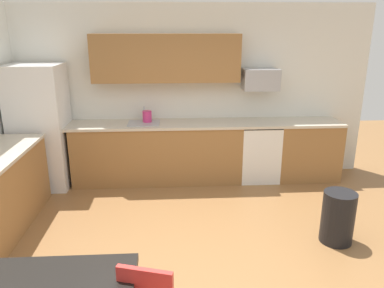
{
  "coord_description": "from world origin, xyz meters",
  "views": [
    {
      "loc": [
        -0.26,
        -3.25,
        2.33
      ],
      "look_at": [
        0.0,
        1.0,
        1.0
      ],
      "focal_mm": 34.87,
      "sensor_mm": 36.0,
      "label": 1
    }
  ],
  "objects": [
    {
      "name": "ground_plane",
      "position": [
        0.0,
        0.0,
        0.0
      ],
      "size": [
        12.0,
        12.0,
        0.0
      ],
      "primitive_type": "plane",
      "color": "olive"
    },
    {
      "name": "wall_back",
      "position": [
        0.0,
        2.65,
        1.35
      ],
      "size": [
        5.8,
        0.1,
        2.7
      ],
      "primitive_type": "cube",
      "color": "silver",
      "rests_on": "ground"
    },
    {
      "name": "cabinet_run_back",
      "position": [
        -0.46,
        2.3,
        0.45
      ],
      "size": [
        2.58,
        0.6,
        0.9
      ],
      "primitive_type": "cube",
      "color": "olive",
      "rests_on": "ground"
    },
    {
      "name": "cabinet_run_back_right",
      "position": [
        1.92,
        2.3,
        0.45
      ],
      "size": [
        0.97,
        0.6,
        0.9
      ],
      "primitive_type": "cube",
      "color": "olive",
      "rests_on": "ground"
    },
    {
      "name": "countertop_back",
      "position": [
        0.0,
        2.3,
        0.92
      ],
      "size": [
        4.8,
        0.64,
        0.04
      ],
      "primitive_type": "cube",
      "color": "beige",
      "rests_on": "cabinet_run_back"
    },
    {
      "name": "upper_cabinets_back",
      "position": [
        -0.3,
        2.43,
        1.9
      ],
      "size": [
        2.2,
        0.34,
        0.7
      ],
      "primitive_type": "cube",
      "color": "olive"
    },
    {
      "name": "refrigerator",
      "position": [
        -2.18,
        2.22,
        0.92
      ],
      "size": [
        0.76,
        0.7,
        1.84
      ],
      "primitive_type": "cube",
      "color": "white",
      "rests_on": "ground"
    },
    {
      "name": "oven_range",
      "position": [
        1.13,
        2.3,
        0.46
      ],
      "size": [
        0.6,
        0.6,
        0.91
      ],
      "color": "white",
      "rests_on": "ground"
    },
    {
      "name": "microwave",
      "position": [
        1.13,
        2.4,
        1.58
      ],
      "size": [
        0.54,
        0.36,
        0.32
      ],
      "primitive_type": "cube",
      "color": "#9EA0A5"
    },
    {
      "name": "sink_basin",
      "position": [
        -0.66,
        2.3,
        0.88
      ],
      "size": [
        0.48,
        0.4,
        0.14
      ],
      "primitive_type": "cube",
      "color": "#A5A8AD",
      "rests_on": "countertop_back"
    },
    {
      "name": "sink_faucet",
      "position": [
        -0.66,
        2.48,
        1.04
      ],
      "size": [
        0.02,
        0.02,
        0.24
      ],
      "primitive_type": "cylinder",
      "color": "#B2B5BA",
      "rests_on": "countertop_back"
    },
    {
      "name": "trash_bin",
      "position": [
        1.6,
        0.39,
        0.3
      ],
      "size": [
        0.36,
        0.36,
        0.6
      ],
      "primitive_type": "cylinder",
      "color": "black",
      "rests_on": "ground"
    },
    {
      "name": "kettle",
      "position": [
        -0.61,
        2.35,
        1.02
      ],
      "size": [
        0.14,
        0.14,
        0.2
      ],
      "primitive_type": "cylinder",
      "color": "#CC3372",
      "rests_on": "countertop_back"
    }
  ]
}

